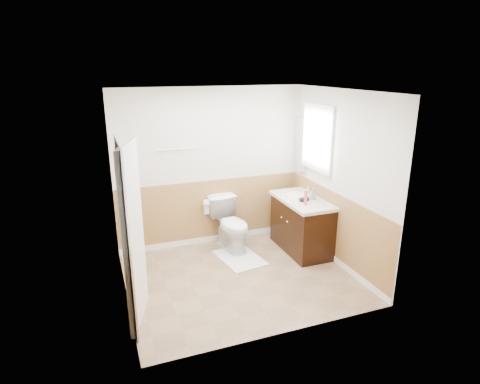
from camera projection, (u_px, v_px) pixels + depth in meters
name	position (u px, v px, depth m)	size (l,w,h in m)	color
floor	(240.00, 277.00, 5.53)	(3.00, 3.00, 0.00)	#8C7051
ceiling	(240.00, 91.00, 4.78)	(3.00, 3.00, 0.00)	white
wall_back	(211.00, 168.00, 6.31)	(3.00, 3.00, 0.00)	silver
wall_front	(285.00, 227.00, 3.99)	(3.00, 3.00, 0.00)	silver
wall_left	(119.00, 204.00, 4.65)	(3.00, 3.00, 0.00)	silver
wall_right	(339.00, 180.00, 5.66)	(3.00, 3.00, 0.00)	silver
wainscot_back	(212.00, 213.00, 6.53)	(3.00, 3.00, 0.00)	#B27B47
wainscot_front	(282.00, 293.00, 4.23)	(3.00, 3.00, 0.00)	#B27B47
wainscot_left	(125.00, 262.00, 4.88)	(2.60, 2.60, 0.00)	#B27B47
wainscot_right	(334.00, 229.00, 5.88)	(2.60, 2.60, 0.00)	#B27B47
toilet	(231.00, 225.00, 6.28)	(0.46, 0.80, 0.82)	white
bath_mat	(240.00, 258.00, 6.06)	(0.55, 0.80, 0.02)	white
vanity_cabinet	(301.00, 226.00, 6.25)	(0.55, 1.10, 0.80)	black
vanity_knob_left	(287.00, 222.00, 6.01)	(0.03, 0.03, 0.03)	silver
vanity_knob_right	(282.00, 217.00, 6.19)	(0.03, 0.03, 0.03)	#B6B6BD
countertop	(302.00, 200.00, 6.12)	(0.60, 1.15, 0.05)	silver
sink_basin	(298.00, 195.00, 6.24)	(0.36, 0.36, 0.02)	white
faucet	(308.00, 190.00, 6.29)	(0.02, 0.02, 0.14)	silver
lotion_bottle	(306.00, 198.00, 5.82)	(0.05, 0.05, 0.22)	#E13A58
soap_dispenser	(313.00, 194.00, 6.05)	(0.08, 0.09, 0.19)	gray
hair_dryer_body	(304.00, 199.00, 5.98)	(0.07, 0.07, 0.14)	black
hair_dryer_handle	(303.00, 202.00, 5.96)	(0.03, 0.03, 0.07)	black
mirror_panel	(301.00, 145.00, 6.54)	(0.02, 0.35, 0.90)	silver
window_frame	(317.00, 138.00, 6.02)	(0.04, 0.80, 1.00)	white
window_glass	(318.00, 138.00, 6.03)	(0.01, 0.70, 0.90)	white
door	(134.00, 236.00, 4.35)	(0.05, 0.80, 2.04)	white
door_frame	(126.00, 236.00, 4.32)	(0.02, 0.92, 2.10)	white
door_knob	(136.00, 230.00, 4.69)	(0.06, 0.06, 0.06)	silver
towel_bar	(176.00, 149.00, 5.98)	(0.02, 0.02, 0.62)	silver
tp_holder_bar	(207.00, 203.00, 6.38)	(0.02, 0.02, 0.14)	silver
tp_roll	(207.00, 203.00, 6.38)	(0.11, 0.11, 0.10)	white
tp_sheet	(207.00, 209.00, 6.42)	(0.10, 0.01, 0.16)	white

